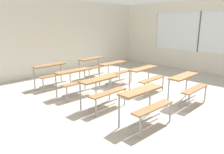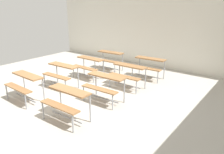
{
  "view_description": "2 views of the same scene",
  "coord_description": "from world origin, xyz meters",
  "px_view_note": "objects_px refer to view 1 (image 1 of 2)",
  "views": [
    {
      "loc": [
        -4.17,
        -3.42,
        2.07
      ],
      "look_at": [
        0.09,
        0.85,
        0.52
      ],
      "focal_mm": 34.02,
      "sensor_mm": 36.0,
      "label": 1
    },
    {
      "loc": [
        4.57,
        -4.08,
        2.62
      ],
      "look_at": [
        0.97,
        0.65,
        0.62
      ],
      "focal_mm": 35.26,
      "sensor_mm": 36.0,
      "label": 2
    }
  ],
  "objects_px": {
    "desk_bench_r2c0": "(76,77)",
    "desk_bench_r1c1": "(146,74)",
    "desk_bench_r3c0": "(52,70)",
    "desk_bench_r3c1": "(94,63)",
    "desk_bench_r0c0": "(145,99)",
    "desk_bench_r1c0": "(102,86)",
    "desk_bench_r0c1": "(187,83)",
    "desk_bench_r2c1": "(115,68)"
  },
  "relations": [
    {
      "from": "desk_bench_r2c1",
      "to": "desk_bench_r3c1",
      "type": "xyz_separation_m",
      "value": [
        0.08,
        1.24,
        0.0
      ]
    },
    {
      "from": "desk_bench_r2c0",
      "to": "desk_bench_r2c1",
      "type": "height_order",
      "value": "same"
    },
    {
      "from": "desk_bench_r1c1",
      "to": "desk_bench_r3c1",
      "type": "bearing_deg",
      "value": 88.01
    },
    {
      "from": "desk_bench_r2c0",
      "to": "desk_bench_r1c1",
      "type": "bearing_deg",
      "value": -34.22
    },
    {
      "from": "desk_bench_r0c0",
      "to": "desk_bench_r3c0",
      "type": "bearing_deg",
      "value": 91.84
    },
    {
      "from": "desk_bench_r0c1",
      "to": "desk_bench_r1c0",
      "type": "relative_size",
      "value": 0.99
    },
    {
      "from": "desk_bench_r2c0",
      "to": "desk_bench_r3c0",
      "type": "relative_size",
      "value": 1.0
    },
    {
      "from": "desk_bench_r1c0",
      "to": "desk_bench_r3c1",
      "type": "height_order",
      "value": "same"
    },
    {
      "from": "desk_bench_r0c0",
      "to": "desk_bench_r0c1",
      "type": "xyz_separation_m",
      "value": [
        1.76,
        -0.05,
        0.0
      ]
    },
    {
      "from": "desk_bench_r0c1",
      "to": "desk_bench_r3c0",
      "type": "relative_size",
      "value": 0.99
    },
    {
      "from": "desk_bench_r1c0",
      "to": "desk_bench_r2c1",
      "type": "bearing_deg",
      "value": 34.23
    },
    {
      "from": "desk_bench_r0c0",
      "to": "desk_bench_r1c1",
      "type": "distance_m",
      "value": 2.2
    },
    {
      "from": "desk_bench_r2c1",
      "to": "desk_bench_r3c0",
      "type": "relative_size",
      "value": 0.99
    },
    {
      "from": "desk_bench_r2c1",
      "to": "desk_bench_r3c1",
      "type": "distance_m",
      "value": 1.24
    },
    {
      "from": "desk_bench_r0c0",
      "to": "desk_bench_r1c0",
      "type": "relative_size",
      "value": 1.0
    },
    {
      "from": "desk_bench_r1c1",
      "to": "desk_bench_r3c0",
      "type": "xyz_separation_m",
      "value": [
        -1.78,
        2.49,
        0.0
      ]
    },
    {
      "from": "desk_bench_r2c1",
      "to": "desk_bench_r1c1",
      "type": "bearing_deg",
      "value": -87.79
    },
    {
      "from": "desk_bench_r0c0",
      "to": "desk_bench_r1c0",
      "type": "height_order",
      "value": "same"
    },
    {
      "from": "desk_bench_r1c1",
      "to": "desk_bench_r3c1",
      "type": "xyz_separation_m",
      "value": [
        0.02,
        2.51,
        0.0
      ]
    },
    {
      "from": "desk_bench_r1c1",
      "to": "desk_bench_r3c1",
      "type": "height_order",
      "value": "same"
    },
    {
      "from": "desk_bench_r1c0",
      "to": "desk_bench_r0c1",
      "type": "bearing_deg",
      "value": -39.05
    },
    {
      "from": "desk_bench_r0c1",
      "to": "desk_bench_r3c0",
      "type": "xyz_separation_m",
      "value": [
        -1.75,
        3.82,
        0.0
      ]
    },
    {
      "from": "desk_bench_r3c1",
      "to": "desk_bench_r0c1",
      "type": "bearing_deg",
      "value": -93.22
    },
    {
      "from": "desk_bench_r3c1",
      "to": "desk_bench_r3c0",
      "type": "bearing_deg",
      "value": 178.19
    },
    {
      "from": "desk_bench_r1c1",
      "to": "desk_bench_r2c0",
      "type": "distance_m",
      "value": 2.12
    },
    {
      "from": "desk_bench_r0c1",
      "to": "desk_bench_r2c0",
      "type": "relative_size",
      "value": 1.0
    },
    {
      "from": "desk_bench_r2c0",
      "to": "desk_bench_r3c1",
      "type": "distance_m",
      "value": 2.17
    },
    {
      "from": "desk_bench_r0c1",
      "to": "desk_bench_r3c1",
      "type": "bearing_deg",
      "value": 88.51
    },
    {
      "from": "desk_bench_r3c0",
      "to": "desk_bench_r3c1",
      "type": "height_order",
      "value": "same"
    },
    {
      "from": "desk_bench_r1c0",
      "to": "desk_bench_r0c0",
      "type": "bearing_deg",
      "value": -91.8
    },
    {
      "from": "desk_bench_r0c1",
      "to": "desk_bench_r1c0",
      "type": "bearing_deg",
      "value": 141.97
    },
    {
      "from": "desk_bench_r1c1",
      "to": "desk_bench_r2c1",
      "type": "height_order",
      "value": "same"
    },
    {
      "from": "desk_bench_r1c1",
      "to": "desk_bench_r3c0",
      "type": "relative_size",
      "value": 1.0
    },
    {
      "from": "desk_bench_r3c0",
      "to": "desk_bench_r2c0",
      "type": "bearing_deg",
      "value": -89.44
    },
    {
      "from": "desk_bench_r2c1",
      "to": "desk_bench_r3c0",
      "type": "xyz_separation_m",
      "value": [
        -1.72,
        1.22,
        0.0
      ]
    },
    {
      "from": "desk_bench_r3c0",
      "to": "desk_bench_r3c1",
      "type": "bearing_deg",
      "value": -1.2
    },
    {
      "from": "desk_bench_r1c1",
      "to": "desk_bench_r3c0",
      "type": "height_order",
      "value": "same"
    },
    {
      "from": "desk_bench_r0c0",
      "to": "desk_bench_r1c1",
      "type": "relative_size",
      "value": 1.01
    },
    {
      "from": "desk_bench_r1c0",
      "to": "desk_bench_r1c1",
      "type": "height_order",
      "value": "same"
    },
    {
      "from": "desk_bench_r0c1",
      "to": "desk_bench_r2c1",
      "type": "bearing_deg",
      "value": 89.81
    },
    {
      "from": "desk_bench_r0c1",
      "to": "desk_bench_r2c1",
      "type": "distance_m",
      "value": 2.6
    },
    {
      "from": "desk_bench_r2c1",
      "to": "desk_bench_r0c1",
      "type": "bearing_deg",
      "value": -89.75
    }
  ]
}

